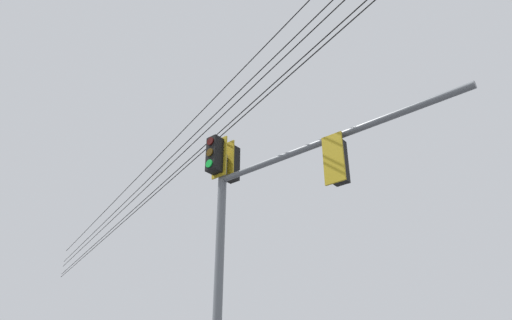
# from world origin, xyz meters

# --- Properties ---
(signal_mast_assembly) EXTENTS (5.99, 1.43, 7.34)m
(signal_mast_assembly) POSITION_xyz_m (0.78, 0.70, 5.24)
(signal_mast_assembly) COLOR slate
(signal_mast_assembly) RESTS_ON ground
(overhead_wire_span) EXTENTS (30.09, 15.13, 1.95)m
(overhead_wire_span) POSITION_xyz_m (-1.51, 1.53, 8.20)
(overhead_wire_span) COLOR black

